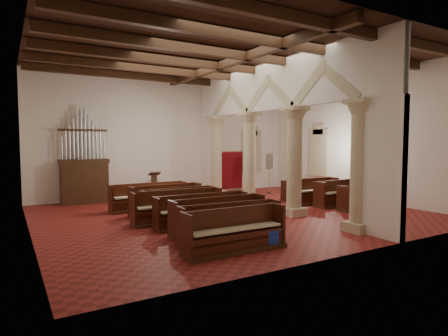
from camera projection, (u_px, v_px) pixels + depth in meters
floor at (233, 213)px, 14.55m from camera, size 14.00×14.00×0.00m
ceiling at (233, 57)px, 14.13m from camera, size 14.00×14.00×0.00m
wall_back at (172, 138)px, 19.50m from camera, size 14.00×0.02×6.00m
wall_front at (361, 133)px, 9.18m from camera, size 14.00×0.02×6.00m
wall_left at (27, 134)px, 10.81m from camera, size 0.02×12.00×6.00m
wall_right at (357, 137)px, 17.88m from camera, size 0.02×12.00×6.00m
ceiling_beams at (233, 61)px, 14.15m from camera, size 13.80×11.80×0.30m
arcade at (270, 123)px, 15.21m from camera, size 0.90×11.90×6.00m
window_right_a at (384, 155)px, 16.64m from camera, size 0.03×1.00×2.20m
window_right_b at (319, 153)px, 20.08m from camera, size 0.03×1.00×2.20m
window_back at (251, 152)px, 22.07m from camera, size 1.00×0.03×2.20m
pipe_organ at (84, 173)px, 16.91m from camera, size 2.10×0.85×4.40m
lectern at (154, 187)px, 18.43m from camera, size 0.56×0.56×1.33m
dossal_curtain at (230, 170)px, 21.33m from camera, size 1.80×0.07×2.17m
processional_banner at (269, 179)px, 20.09m from camera, size 0.53×0.67×2.31m
hymnal_box_a at (270, 237)px, 9.85m from camera, size 0.40×0.34×0.37m
hymnal_box_b at (266, 223)px, 11.53m from camera, size 0.38×0.31×0.36m
hymnal_box_c at (230, 209)px, 14.04m from camera, size 0.36×0.30×0.33m
tube_heater_a at (248, 245)px, 9.49m from camera, size 1.05×0.12×0.10m
tube_heater_b at (257, 238)px, 10.19m from camera, size 1.08×0.33×0.11m
nave_pew_0 at (235, 237)px, 9.46m from camera, size 2.78×0.74×1.11m
nave_pew_1 at (231, 228)px, 10.53m from camera, size 3.06×0.90×1.06m
nave_pew_2 at (219, 221)px, 11.37m from camera, size 3.07×0.77×1.10m
nave_pew_3 at (202, 216)px, 12.33m from camera, size 3.22×0.75×1.06m
nave_pew_4 at (178, 212)px, 12.91m from camera, size 3.18×0.84×1.12m
nave_pew_5 at (179, 207)px, 13.82m from camera, size 2.88×0.84×1.08m
nave_pew_6 at (166, 204)px, 14.43m from camera, size 2.87×0.94×1.13m
nave_pew_7 at (149, 201)px, 15.26m from camera, size 3.11×0.78×1.10m
aisle_pew_0 at (357, 201)px, 15.31m from camera, size 1.86×0.81×1.03m
aisle_pew_1 at (336, 197)px, 16.19m from camera, size 2.17×0.82×1.11m
aisle_pew_2 at (314, 195)px, 16.78m from camera, size 2.36×0.83×1.15m
aisle_pew_3 at (299, 194)px, 17.72m from camera, size 1.73×0.73×0.97m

